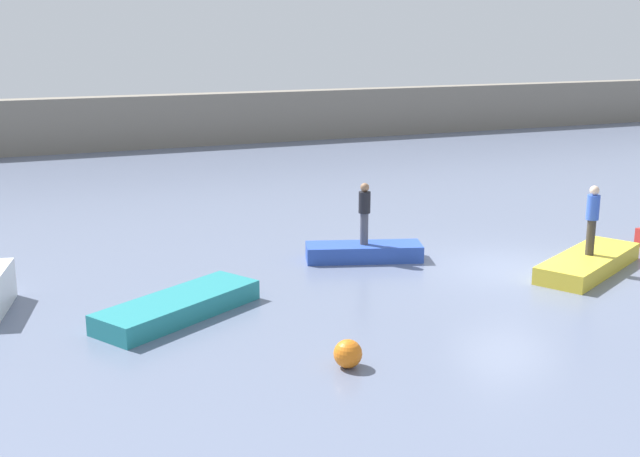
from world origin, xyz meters
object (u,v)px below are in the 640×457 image
(mooring_buoy, at_px, (348,354))
(person_blue_shirt, at_px, (592,216))
(person_dark_shirt, at_px, (364,210))
(rowboat_teal, at_px, (178,306))
(rowboat_blue, at_px, (364,252))
(rowboat_yellow, at_px, (588,263))

(mooring_buoy, bearing_deg, person_blue_shirt, 20.99)
(person_blue_shirt, relative_size, person_dark_shirt, 1.08)
(person_dark_shirt, distance_m, mooring_buoy, 7.22)
(rowboat_teal, height_order, rowboat_blue, same)
(rowboat_yellow, relative_size, person_blue_shirt, 2.19)
(person_blue_shirt, height_order, person_dark_shirt, person_blue_shirt)
(rowboat_teal, distance_m, person_blue_shirt, 10.69)
(rowboat_teal, bearing_deg, person_dark_shirt, -7.11)
(rowboat_teal, relative_size, rowboat_blue, 1.25)
(rowboat_blue, xyz_separation_m, mooring_buoy, (-3.32, -6.32, 0.05))
(rowboat_yellow, bearing_deg, rowboat_teal, 147.65)
(person_blue_shirt, distance_m, mooring_buoy, 8.95)
(rowboat_yellow, bearing_deg, person_dark_shirt, 119.20)
(rowboat_teal, height_order, person_dark_shirt, person_dark_shirt)
(rowboat_blue, distance_m, person_blue_shirt, 6.00)
(person_dark_shirt, bearing_deg, rowboat_yellow, -32.36)
(rowboat_yellow, distance_m, person_dark_shirt, 5.98)
(person_dark_shirt, xyz_separation_m, mooring_buoy, (-3.32, -6.32, -1.12))
(rowboat_teal, distance_m, person_dark_shirt, 6.24)
(rowboat_yellow, xyz_separation_m, mooring_buoy, (-8.28, -3.18, 0.05))
(person_blue_shirt, bearing_deg, mooring_buoy, -159.01)
(rowboat_yellow, distance_m, person_blue_shirt, 1.24)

